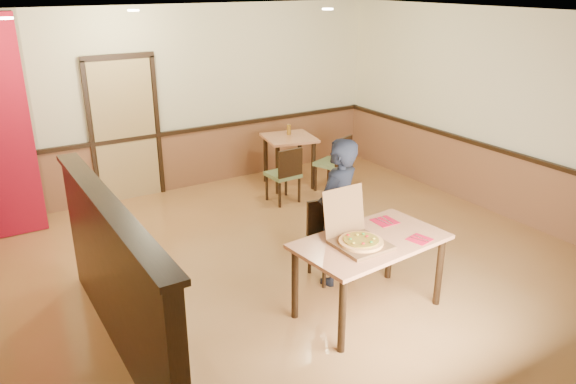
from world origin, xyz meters
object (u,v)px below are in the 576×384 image
side_chair_left (285,173)px  side_chair_right (336,161)px  diner_chair (329,236)px  main_table (370,250)px  side_table (289,148)px  diner (337,212)px  pizza_box (358,238)px  condiment (289,130)px

side_chair_left → side_chair_right: (0.92, 0.00, 0.02)m
side_chair_right → diner_chair: bearing=31.6°
diner_chair → side_chair_right: (1.64, 2.11, 0.01)m
main_table → diner_chair: diner_chair is taller
diner_chair → side_table: bearing=74.3°
diner → pizza_box: diner is taller
diner → side_chair_right: bearing=-147.9°
main_table → diner_chair: (0.09, 0.81, -0.21)m
main_table → side_table: size_ratio=1.74×
pizza_box → side_chair_left: bearing=70.7°
diner_chair → side_chair_right: side_chair_right is taller
diner → pizza_box: bearing=46.7°
pizza_box → condiment: (1.50, 3.66, 0.04)m
side_chair_right → condiment: bearing=-80.9°
side_chair_right → diner: bearing=33.4°
diner_chair → side_table: diner_chair is taller
side_table → pizza_box: (-1.44, -3.55, 0.23)m
main_table → condiment: condiment is taller
diner_chair → condiment: size_ratio=5.32×
side_table → main_table: bearing=-109.7°
condiment → diner: bearing=-112.5°
diner → pizza_box: size_ratio=2.92×
side_chair_right → pizza_box: (-1.91, -2.93, 0.37)m
main_table → diner_chair: size_ratio=1.78×
side_chair_right → side_table: bearing=-72.8°
main_table → side_chair_left: side_chair_left is taller
side_chair_right → diner: (-1.64, -2.25, 0.33)m
pizza_box → diner_chair: bearing=71.4°
side_table → condiment: 0.29m
side_chair_left → diner: diner is taller
side_chair_left → diner: bearing=69.3°
main_table → condiment: (1.33, 3.64, 0.21)m
main_table → pizza_box: size_ratio=2.76×
side_chair_left → side_chair_right: 0.92m
pizza_box → condiment: 3.95m
side_chair_right → side_chair_left: bearing=-20.4°
side_table → pizza_box: 3.83m
side_chair_right → condiment: condiment is taller
side_chair_right → pizza_box: size_ratio=1.60×
side_chair_right → main_table: bearing=38.8°
condiment → main_table: bearing=-110.0°
condiment → side_chair_right: bearing=-60.4°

